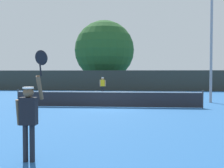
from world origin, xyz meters
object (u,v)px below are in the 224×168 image
at_px(tennis_ball, 96,104).
at_px(parked_car_far, 193,83).
at_px(parked_car_near, 70,82).
at_px(player_receiving, 103,84).
at_px(parked_car_mid, 103,82).
at_px(large_tree, 104,50).
at_px(player_serving, 29,112).
at_px(light_pole, 211,33).

bearing_deg(tennis_ball, parked_car_far, 63.05).
relative_size(tennis_ball, parked_car_near, 0.02).
distance_m(player_receiving, parked_car_mid, 14.20).
distance_m(player_receiving, large_tree, 13.69).
relative_size(tennis_ball, parked_car_far, 0.02).
xyz_separation_m(large_tree, parked_car_far, (12.26, -0.38, -4.59)).
bearing_deg(player_serving, light_pole, 61.46).
relative_size(light_pole, large_tree, 0.90).
xyz_separation_m(player_serving, tennis_ball, (-0.27, 12.35, -1.11)).
bearing_deg(large_tree, parked_car_near, 161.74).
xyz_separation_m(tennis_ball, light_pole, (7.92, 1.72, 4.84)).
bearing_deg(parked_car_near, large_tree, -14.25).
distance_m(light_pole, parked_car_far, 19.34).
relative_size(light_pole, parked_car_far, 2.01).
bearing_deg(parked_car_far, light_pole, -94.44).
bearing_deg(player_receiving, large_tree, -84.09).
relative_size(player_receiving, light_pole, 0.20).
bearing_deg(parked_car_near, parked_car_mid, -2.68).
xyz_separation_m(player_serving, large_tree, (-2.13, 33.19, 4.23)).
height_order(large_tree, parked_car_mid, large_tree).
relative_size(large_tree, parked_car_far, 2.22).
distance_m(player_serving, parked_car_mid, 34.46).
xyz_separation_m(parked_car_near, parked_car_far, (17.63, -2.15, 0.00)).
height_order(player_receiving, parked_car_far, player_receiving).
bearing_deg(light_pole, parked_car_mid, 116.48).
bearing_deg(parked_car_near, parked_car_far, -2.96).
height_order(light_pole, large_tree, large_tree).
height_order(player_receiving, large_tree, large_tree).
bearing_deg(parked_car_mid, player_receiving, -83.78).
bearing_deg(player_serving, large_tree, 93.68).
distance_m(player_serving, light_pole, 16.44).
bearing_deg(light_pole, parked_car_near, 125.95).
relative_size(player_serving, large_tree, 0.27).
height_order(player_serving, parked_car_far, player_serving).
distance_m(player_serving, parked_car_near, 35.76).
distance_m(large_tree, parked_car_mid, 4.75).
bearing_deg(player_receiving, tennis_ball, 93.81).
distance_m(tennis_ball, parked_car_near, 23.75).
xyz_separation_m(tennis_ball, parked_car_far, (10.40, 20.46, 0.74)).
height_order(player_receiving, tennis_ball, player_receiving).
distance_m(player_serving, parked_car_far, 34.34).
xyz_separation_m(player_receiving, large_tree, (-1.34, 12.92, 4.32)).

